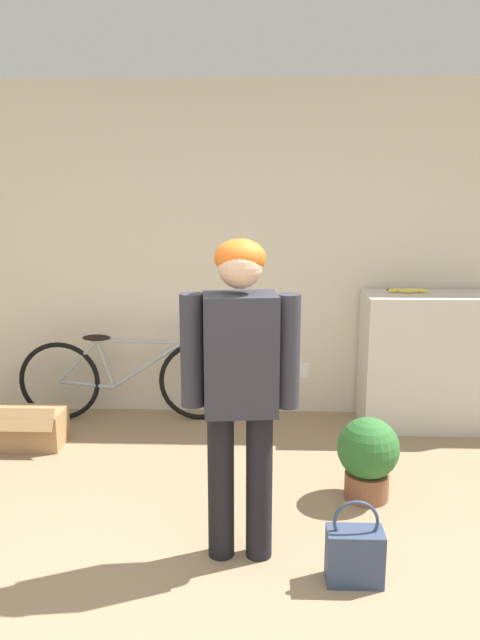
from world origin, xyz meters
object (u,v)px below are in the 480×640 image
object	(u,v)px
bicycle	(129,378)
banana	(407,291)
person	(240,372)
potted_plant	(368,455)
cardboard_box	(25,428)
handbag	(355,554)

from	to	relation	value
bicycle	banana	bearing A→B (deg)	-2.08
person	potted_plant	bearing A→B (deg)	32.91
person	cardboard_box	distance (m)	2.20
handbag	potted_plant	distance (m)	0.84
person	bicycle	world-z (taller)	person
handbag	potted_plant	world-z (taller)	potted_plant
person	handbag	size ratio (longest dim) A/B	3.82
banana	cardboard_box	world-z (taller)	banana
handbag	cardboard_box	bearing A→B (deg)	144.70
bicycle	banana	world-z (taller)	banana
cardboard_box	potted_plant	distance (m)	2.41
bicycle	handbag	distance (m)	2.51
handbag	person	bearing A→B (deg)	159.67
handbag	bicycle	bearing A→B (deg)	126.13
banana	handbag	bearing A→B (deg)	-107.80
bicycle	potted_plant	size ratio (longest dim) A/B	3.47
person	banana	bearing A→B (deg)	50.01
bicycle	cardboard_box	xyz separation A→B (m)	(-0.64, -0.52, -0.21)
bicycle	handbag	bearing A→B (deg)	-56.04
banana	handbag	xyz separation A→B (m)	(-0.65, -2.02, -0.91)
cardboard_box	person	bearing A→B (deg)	-39.49
person	cardboard_box	xyz separation A→B (m)	(-1.58, 1.30, -0.83)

